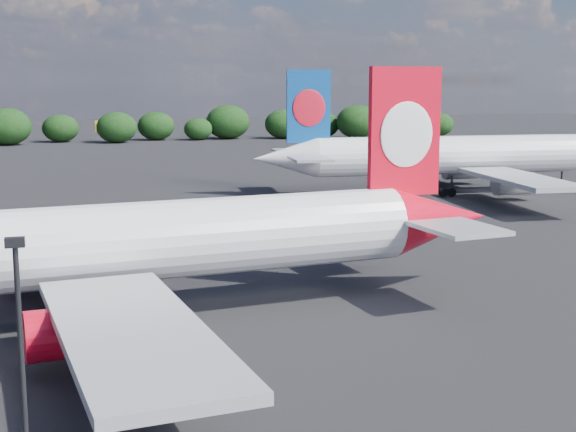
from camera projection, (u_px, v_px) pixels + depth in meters
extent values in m
plane|color=black|center=(41.00, 223.00, 90.10)|extent=(500.00, 500.00, 0.00)
cylinder|color=white|center=(121.00, 243.00, 52.78)|extent=(40.69, 10.33, 5.31)
cone|color=red|center=(438.00, 219.00, 61.85)|extent=(9.09, 6.33, 5.31)
cube|color=red|center=(405.00, 132.00, 59.53)|extent=(5.86, 1.26, 9.55)
ellipsoid|color=white|center=(407.00, 135.00, 59.27)|extent=(4.45, 0.77, 4.88)
ellipsoid|color=white|center=(402.00, 134.00, 59.85)|extent=(4.45, 0.77, 4.88)
cube|color=#ADB1B6|center=(458.00, 228.00, 55.66)|extent=(5.54, 6.92, 0.32)
cube|color=#ADB1B6|center=(378.00, 204.00, 66.32)|extent=(5.54, 6.92, 0.32)
cube|color=#ADB1B6|center=(132.00, 331.00, 39.67)|extent=(9.51, 21.93, 0.58)
cube|color=#ADB1B6|center=(64.00, 234.00, 64.87)|extent=(9.51, 21.93, 0.58)
cylinder|color=red|center=(75.00, 332.00, 43.96)|extent=(5.63, 3.51, 2.87)
cube|color=#ADB1B6|center=(74.00, 319.00, 43.83)|extent=(2.36, 0.61, 1.27)
cylinder|color=red|center=(44.00, 267.00, 59.47)|extent=(5.63, 3.51, 2.87)
cube|color=#ADB1B6|center=(44.00, 257.00, 59.34)|extent=(2.36, 0.61, 1.27)
cylinder|color=black|center=(166.00, 306.00, 51.28)|extent=(0.33, 0.33, 2.65)
cylinder|color=black|center=(166.00, 322.00, 51.45)|extent=(1.22, 0.62, 1.17)
cylinder|color=black|center=(184.00, 319.00, 51.88)|extent=(1.22, 0.62, 1.17)
cylinder|color=black|center=(145.00, 283.00, 57.09)|extent=(0.33, 0.33, 2.65)
cylinder|color=black|center=(145.00, 297.00, 57.26)|extent=(1.22, 0.62, 1.17)
cylinder|color=black|center=(161.00, 295.00, 57.70)|extent=(1.22, 0.62, 1.17)
cylinder|color=white|center=(458.00, 155.00, 113.37)|extent=(41.56, 7.99, 5.43)
cone|color=white|center=(285.00, 158.00, 108.50)|extent=(9.02, 5.96, 5.43)
cube|color=#0D4694|center=(309.00, 106.00, 107.97)|extent=(6.00, 0.91, 9.78)
ellipsoid|color=red|center=(309.00, 108.00, 107.69)|extent=(4.57, 0.50, 5.00)
ellipsoid|color=red|center=(308.00, 108.00, 108.32)|extent=(4.57, 0.50, 5.00)
cube|color=#ADB1B6|center=(310.00, 159.00, 103.07)|extent=(5.29, 6.81, 0.33)
cube|color=#ADB1B6|center=(292.00, 151.00, 114.63)|extent=(5.29, 6.81, 0.33)
cube|color=#ADB1B6|center=(519.00, 179.00, 100.43)|extent=(8.40, 22.13, 0.60)
cube|color=#ADB1B6|center=(435.00, 158.00, 127.74)|extent=(8.40, 22.13, 0.60)
cylinder|color=#ADB1B6|center=(514.00, 184.00, 106.34)|extent=(5.61, 3.27, 2.93)
cube|color=#ADB1B6|center=(514.00, 178.00, 106.21)|extent=(2.41, 0.47, 1.30)
cylinder|color=#ADB1B6|center=(461.00, 170.00, 123.14)|extent=(5.61, 3.27, 2.93)
cube|color=#ADB1B6|center=(461.00, 165.00, 123.02)|extent=(2.41, 0.47, 1.30)
cylinder|color=black|center=(452.00, 185.00, 110.43)|extent=(0.32, 0.32, 2.72)
cylinder|color=black|center=(451.00, 192.00, 110.60)|extent=(1.22, 0.56, 1.20)
cylinder|color=black|center=(443.00, 193.00, 110.37)|extent=(1.22, 0.56, 1.20)
cylinder|color=black|center=(434.00, 179.00, 116.73)|extent=(0.32, 0.32, 2.72)
cylinder|color=black|center=(434.00, 186.00, 116.90)|extent=(1.22, 0.56, 1.20)
cylinder|color=black|center=(426.00, 186.00, 116.67)|extent=(1.22, 0.56, 1.20)
cylinder|color=black|center=(561.00, 179.00, 117.19)|extent=(0.28, 0.28, 2.72)
cylinder|color=black|center=(561.00, 187.00, 117.37)|extent=(1.00, 0.44, 0.98)
cube|color=black|center=(15.00, 242.00, 22.55)|extent=(0.55, 0.30, 0.28)
cube|color=yellow|center=(105.00, 126.00, 208.69)|extent=(5.00, 0.30, 3.00)
cylinder|color=#94979C|center=(105.00, 137.00, 209.15)|extent=(0.30, 0.30, 2.50)
ellipsoid|color=black|center=(7.00, 127.00, 197.00)|extent=(11.98, 10.14, 9.21)
ellipsoid|color=black|center=(61.00, 128.00, 206.99)|extent=(9.31, 7.88, 7.16)
ellipsoid|color=black|center=(117.00, 127.00, 204.66)|extent=(10.28, 8.70, 7.91)
ellipsoid|color=black|center=(156.00, 126.00, 213.93)|extent=(9.85, 8.34, 7.58)
ellipsoid|color=black|center=(198.00, 129.00, 214.31)|extent=(7.69, 6.50, 5.91)
ellipsoid|color=black|center=(228.00, 122.00, 218.39)|extent=(12.05, 10.20, 9.27)
ellipsoid|color=black|center=(283.00, 124.00, 219.62)|extent=(10.36, 8.77, 7.97)
ellipsoid|color=black|center=(323.00, 125.00, 223.97)|extent=(9.23, 7.81, 7.10)
ellipsoid|color=black|center=(357.00, 122.00, 220.56)|extent=(11.88, 10.05, 9.14)
ellipsoid|color=black|center=(397.00, 120.00, 231.24)|extent=(11.38, 9.63, 8.75)
ellipsoid|color=black|center=(438.00, 124.00, 227.99)|extent=(8.94, 7.56, 6.87)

